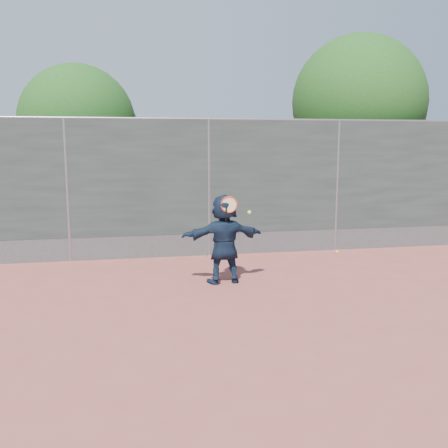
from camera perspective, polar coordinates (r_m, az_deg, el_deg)
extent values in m
plane|color=#9E4C42|center=(7.92, 2.46, -9.08)|extent=(80.00, 80.00, 0.00)
imported|color=#16263C|center=(8.89, 0.00, -1.70)|extent=(1.52, 0.59, 1.60)
sphere|color=#F7FB37|center=(11.67, 12.78, -3.13)|extent=(0.07, 0.07, 0.07)
cube|color=#38423D|center=(10.98, -1.73, 5.38)|extent=(20.00, 0.04, 2.50)
cube|color=slate|center=(11.18, -1.69, -2.32)|extent=(20.00, 0.03, 0.50)
cylinder|color=gray|center=(10.96, -1.76, 11.91)|extent=(20.00, 0.05, 0.05)
cylinder|color=gray|center=(10.93, -17.48, 3.62)|extent=(0.06, 0.06, 3.00)
cylinder|color=gray|center=(11.00, -1.72, 4.08)|extent=(0.06, 0.06, 3.00)
cylinder|color=gray|center=(11.85, 12.79, 4.23)|extent=(0.06, 0.06, 3.00)
torus|color=red|center=(8.60, 0.58, 2.23)|extent=(0.29, 0.06, 0.29)
cylinder|color=beige|center=(8.60, 0.58, 2.23)|extent=(0.25, 0.03, 0.25)
cylinder|color=black|center=(8.64, 0.23, 0.92)|extent=(0.04, 0.13, 0.33)
sphere|color=#F7FB37|center=(8.73, 2.91, 1.33)|extent=(0.07, 0.07, 0.07)
cylinder|color=#382314|center=(14.48, 14.72, 4.23)|extent=(0.28, 0.28, 2.60)
sphere|color=#23561C|center=(14.48, 15.10, 13.29)|extent=(3.60, 3.60, 3.60)
sphere|color=#23561C|center=(14.96, 17.24, 11.67)|extent=(2.52, 2.52, 2.52)
cylinder|color=#382314|center=(13.93, -16.04, 3.16)|extent=(0.28, 0.28, 2.20)
sphere|color=#23561C|center=(13.88, -16.40, 11.09)|extent=(3.00, 3.00, 3.00)
sphere|color=#23561C|center=(14.03, -13.79, 9.94)|extent=(2.10, 2.10, 2.10)
cone|color=#387226|center=(11.13, -0.32, -3.00)|extent=(0.03, 0.03, 0.26)
cone|color=#387226|center=(11.20, 1.18, -2.81)|extent=(0.03, 0.03, 0.30)
cone|color=#387226|center=(11.06, -2.08, -3.19)|extent=(0.03, 0.03, 0.22)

